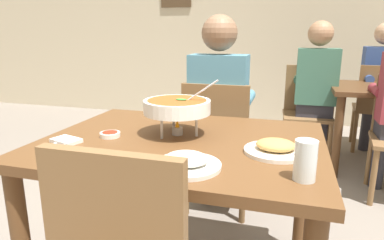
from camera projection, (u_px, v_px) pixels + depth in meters
cafe_rear_partition at (262, 10)px, 4.53m from camera, size 10.00×0.10×3.00m
dining_table_main at (182, 163)px, 1.50m from camera, size 1.20×0.93×0.75m
chair_diner_main at (218, 141)px, 2.23m from camera, size 0.44×0.44×0.90m
diner_main at (219, 105)px, 2.20m from camera, size 0.40×0.45×1.31m
curry_bowl at (177, 107)px, 1.51m from camera, size 0.33×0.30×0.26m
rice_plate at (186, 162)px, 1.16m from camera, size 0.24×0.24×0.06m
appetizer_plate at (275, 148)px, 1.30m from camera, size 0.24×0.24×0.06m
sauce_dish at (110, 134)px, 1.51m from camera, size 0.09×0.09×0.02m
napkin_folded at (66, 141)px, 1.43m from camera, size 0.14×0.11×0.02m
fork_utensil at (54, 145)px, 1.39m from camera, size 0.08×0.16×0.01m
spoon_utensil at (65, 146)px, 1.38m from camera, size 0.04×0.17×0.01m
drink_glass at (305, 163)px, 1.05m from camera, size 0.07×0.07×0.13m
chair_bg_middle at (307, 107)px, 3.29m from camera, size 0.47×0.47×0.90m
chair_bg_right at (378, 104)px, 3.42m from camera, size 0.48×0.48×0.90m
patron_bg_middle at (316, 84)px, 3.13m from camera, size 0.40×0.45×1.31m
patron_bg_right at (381, 79)px, 3.47m from camera, size 0.40×0.45×1.31m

